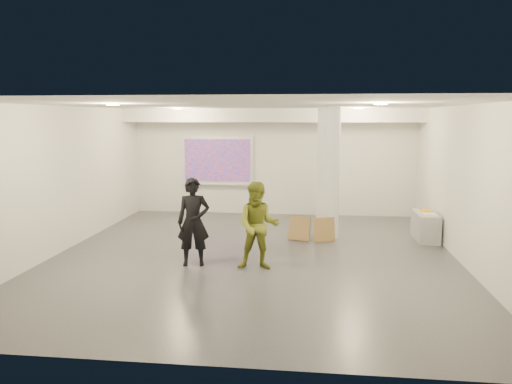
# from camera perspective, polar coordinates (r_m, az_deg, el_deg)

# --- Properties ---
(floor) EXTENTS (8.00, 9.00, 0.01)m
(floor) POSITION_cam_1_polar(r_m,az_deg,el_deg) (10.11, -0.27, -7.36)
(floor) COLOR #37393E
(floor) RESTS_ON ground
(ceiling) EXTENTS (8.00, 9.00, 0.01)m
(ceiling) POSITION_cam_1_polar(r_m,az_deg,el_deg) (9.72, -0.28, 9.90)
(ceiling) COLOR white
(ceiling) RESTS_ON floor
(wall_back) EXTENTS (8.00, 0.01, 3.00)m
(wall_back) POSITION_cam_1_polar(r_m,az_deg,el_deg) (14.26, 1.92, 3.43)
(wall_back) COLOR silver
(wall_back) RESTS_ON floor
(wall_front) EXTENTS (8.00, 0.01, 3.00)m
(wall_front) POSITION_cam_1_polar(r_m,az_deg,el_deg) (5.43, -6.06, -5.02)
(wall_front) COLOR silver
(wall_front) RESTS_ON floor
(wall_left) EXTENTS (0.01, 9.00, 3.00)m
(wall_left) POSITION_cam_1_polar(r_m,az_deg,el_deg) (11.02, -21.39, 1.34)
(wall_left) COLOR silver
(wall_left) RESTS_ON floor
(wall_right) EXTENTS (0.01, 9.00, 3.00)m
(wall_right) POSITION_cam_1_polar(r_m,az_deg,el_deg) (10.13, 22.80, 0.67)
(wall_right) COLOR silver
(wall_right) RESTS_ON floor
(soffit_band) EXTENTS (8.00, 1.10, 0.36)m
(soffit_band) POSITION_cam_1_polar(r_m,az_deg,el_deg) (13.65, 1.76, 8.75)
(soffit_band) COLOR silver
(soffit_band) RESTS_ON ceiling
(downlight_nw) EXTENTS (0.22, 0.22, 0.02)m
(downlight_nw) POSITION_cam_1_polar(r_m,az_deg,el_deg) (12.61, -8.97, 9.39)
(downlight_nw) COLOR #FFF081
(downlight_nw) RESTS_ON ceiling
(downlight_ne) EXTENTS (0.22, 0.22, 0.02)m
(downlight_ne) POSITION_cam_1_polar(r_m,az_deg,el_deg) (12.19, 11.65, 9.36)
(downlight_ne) COLOR #FFF081
(downlight_ne) RESTS_ON ceiling
(downlight_sw) EXTENTS (0.22, 0.22, 0.02)m
(downlight_sw) POSITION_cam_1_polar(r_m,az_deg,el_deg) (8.82, -16.05, 9.58)
(downlight_sw) COLOR #FFF081
(downlight_sw) RESTS_ON ceiling
(downlight_se) EXTENTS (0.22, 0.22, 0.02)m
(downlight_se) POSITION_cam_1_polar(r_m,az_deg,el_deg) (8.22, 14.03, 9.76)
(downlight_se) COLOR #FFF081
(downlight_se) RESTS_ON ceiling
(column) EXTENTS (0.52, 0.52, 3.00)m
(column) POSITION_cam_1_polar(r_m,az_deg,el_deg) (11.52, 8.25, 2.13)
(column) COLOR silver
(column) RESTS_ON floor
(projection_screen) EXTENTS (2.10, 0.13, 1.42)m
(projection_screen) POSITION_cam_1_polar(r_m,az_deg,el_deg) (14.43, -4.45, 3.57)
(projection_screen) COLOR silver
(projection_screen) RESTS_ON wall_back
(credenza) EXTENTS (0.46, 1.08, 0.63)m
(credenza) POSITION_cam_1_polar(r_m,az_deg,el_deg) (12.00, 18.81, -3.73)
(credenza) COLOR gray
(credenza) RESTS_ON floor
(papers_stack) EXTENTS (0.26, 0.33, 0.02)m
(papers_stack) POSITION_cam_1_polar(r_m,az_deg,el_deg) (11.74, 19.19, -2.40)
(papers_stack) COLOR silver
(papers_stack) RESTS_ON credenza
(postit_pad) EXTENTS (0.26, 0.33, 0.03)m
(postit_pad) POSITION_cam_1_polar(r_m,az_deg,el_deg) (12.09, 18.88, -2.05)
(postit_pad) COLOR #FFA501
(postit_pad) RESTS_ON credenza
(cardboard_back) EXTENTS (0.51, 0.32, 0.54)m
(cardboard_back) POSITION_cam_1_polar(r_m,az_deg,el_deg) (11.30, 7.80, -4.31)
(cardboard_back) COLOR olive
(cardboard_back) RESTS_ON floor
(cardboard_front) EXTENTS (0.53, 0.30, 0.54)m
(cardboard_front) POSITION_cam_1_polar(r_m,az_deg,el_deg) (11.38, 4.98, -4.17)
(cardboard_front) COLOR olive
(cardboard_front) RESTS_ON floor
(woman) EXTENTS (0.66, 0.49, 1.66)m
(woman) POSITION_cam_1_polar(r_m,az_deg,el_deg) (9.41, -7.16, -3.42)
(woman) COLOR black
(woman) RESTS_ON floor
(man) EXTENTS (0.82, 0.65, 1.62)m
(man) POSITION_cam_1_polar(r_m,az_deg,el_deg) (9.11, 0.27, -3.89)
(man) COLOR olive
(man) RESTS_ON floor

